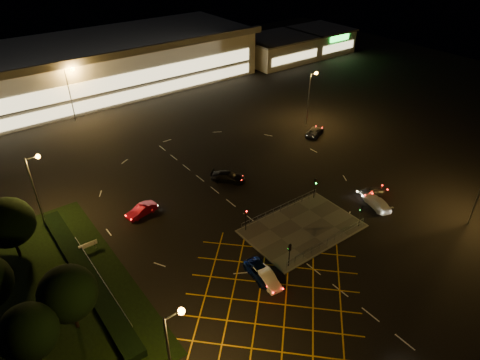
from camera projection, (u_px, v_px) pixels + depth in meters
ground at (280, 227)px, 54.57m from camera, size 180.00×180.00×0.00m
pedestrian_island at (302, 228)px, 54.19m from camera, size 14.00×9.00×0.12m
grass_verge at (39, 298)px, 44.49m from camera, size 18.00×30.00×0.08m
hedge at (86, 274)px, 46.76m from camera, size 2.00×26.00×1.00m
supermarket at (95, 66)px, 93.69m from camera, size 72.00×26.50×10.50m
retail_unit_a at (277, 49)px, 112.61m from camera, size 18.80×14.80×6.35m
retail_unit_b at (320, 39)px, 120.67m from camera, size 14.80×14.80×6.35m
streetlight_sw at (173, 346)px, 32.05m from camera, size 1.78×0.56×10.03m
streetlight_nw at (36, 182)px, 51.36m from camera, size 1.78×0.56×10.03m
streetlight_ne at (311, 91)px, 76.93m from camera, size 1.78×0.56×10.03m
streetlight_far_left at (71, 87)px, 78.75m from camera, size 1.78×0.56×10.03m
streetlight_far_right at (239, 49)px, 100.28m from camera, size 1.78×0.56×10.03m
signal_sw at (290, 251)px, 47.22m from camera, size 0.28×0.30×3.15m
signal_se at (361, 212)px, 53.28m from camera, size 0.28×0.30×3.15m
signal_nw at (246, 216)px, 52.63m from camera, size 0.28×0.30×3.15m
signal_ne at (315, 184)px, 58.69m from camera, size 0.28×0.30×3.15m
tree_a at (28, 332)px, 35.76m from camera, size 5.04×5.04×6.86m
tree_c at (8, 223)px, 47.28m from camera, size 5.76×5.76×7.84m
tree_e at (68, 293)px, 38.97m from camera, size 5.40×5.40×7.35m
car_queue_white at (268, 278)px, 46.04m from camera, size 1.99×4.19×1.33m
car_left_blue at (261, 272)px, 46.82m from camera, size 2.62×4.87×1.30m
car_far_dkgrey at (228, 177)px, 63.36m from camera, size 5.05×5.11×1.48m
car_right_silver at (372, 191)px, 60.42m from camera, size 3.88×2.40×1.23m
car_circ_red at (142, 210)px, 56.35m from camera, size 4.50×2.29×1.41m
car_east_grey at (315, 132)px, 76.51m from camera, size 4.96×3.70×1.25m
car_approach_white at (377, 203)px, 57.83m from camera, size 3.26×5.06×1.36m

